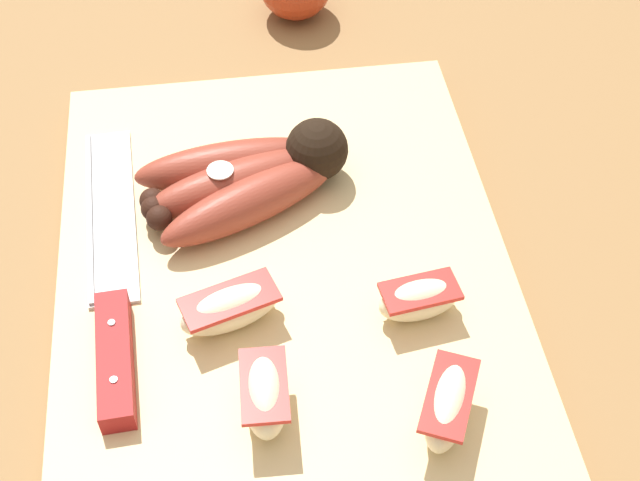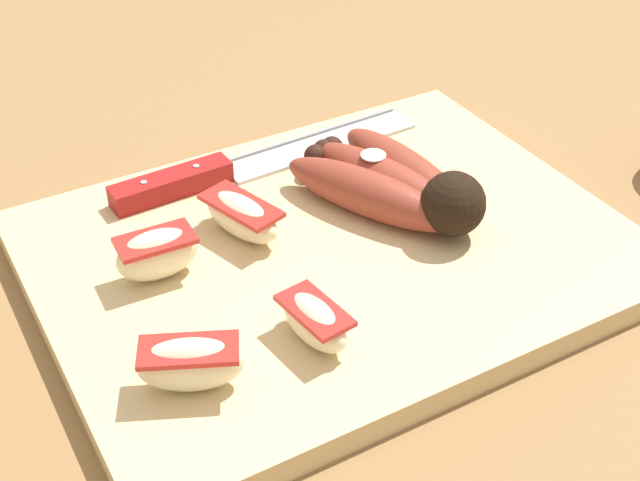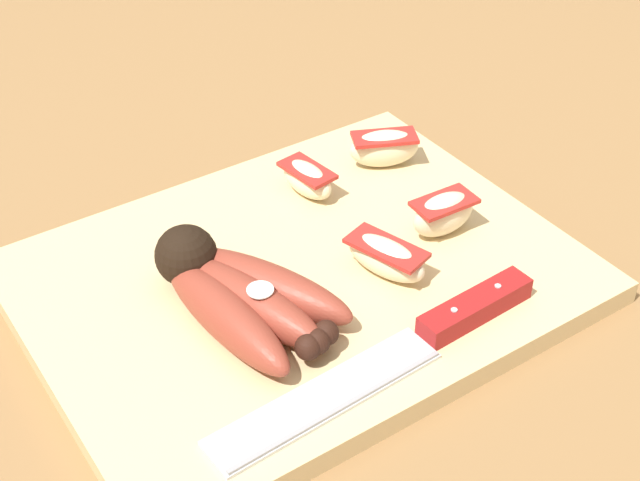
{
  "view_description": "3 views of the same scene",
  "coord_description": "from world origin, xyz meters",
  "px_view_note": "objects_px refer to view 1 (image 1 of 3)",
  "views": [
    {
      "loc": [
        -0.42,
        0.02,
        0.51
      ],
      "look_at": [
        0.0,
        -0.04,
        0.03
      ],
      "focal_mm": 49.85,
      "sensor_mm": 36.0,
      "label": 1
    },
    {
      "loc": [
        -0.27,
        -0.46,
        0.41
      ],
      "look_at": [
        -0.02,
        -0.02,
        0.03
      ],
      "focal_mm": 49.1,
      "sensor_mm": 36.0,
      "label": 2
    },
    {
      "loc": [
        0.3,
        0.46,
        0.48
      ],
      "look_at": [
        -0.02,
        -0.01,
        0.04
      ],
      "focal_mm": 50.89,
      "sensor_mm": 36.0,
      "label": 3
    }
  ],
  "objects_px": {
    "apple_wedge_far": "(448,405)",
    "apple_wedge_near": "(265,395)",
    "apple_wedge_middle": "(230,308)",
    "banana_bunch": "(251,177)",
    "apple_wedge_extra": "(419,299)",
    "chefs_knife": "(113,303)"
  },
  "relations": [
    {
      "from": "banana_bunch",
      "to": "chefs_knife",
      "type": "bearing_deg",
      "value": 132.7
    },
    {
      "from": "chefs_knife",
      "to": "apple_wedge_near",
      "type": "bearing_deg",
      "value": -134.67
    },
    {
      "from": "apple_wedge_far",
      "to": "apple_wedge_extra",
      "type": "height_order",
      "value": "apple_wedge_far"
    },
    {
      "from": "apple_wedge_middle",
      "to": "apple_wedge_far",
      "type": "relative_size",
      "value": 1.09
    },
    {
      "from": "banana_bunch",
      "to": "apple_wedge_near",
      "type": "xyz_separation_m",
      "value": [
        -0.19,
        0.01,
        0.0
      ]
    },
    {
      "from": "banana_bunch",
      "to": "apple_wedge_far",
      "type": "bearing_deg",
      "value": -154.42
    },
    {
      "from": "apple_wedge_extra",
      "to": "apple_wedge_middle",
      "type": "bearing_deg",
      "value": 85.68
    },
    {
      "from": "apple_wedge_near",
      "to": "apple_wedge_far",
      "type": "height_order",
      "value": "apple_wedge_near"
    },
    {
      "from": "chefs_knife",
      "to": "apple_wedge_extra",
      "type": "height_order",
      "value": "apple_wedge_extra"
    },
    {
      "from": "apple_wedge_middle",
      "to": "apple_wedge_far",
      "type": "bearing_deg",
      "value": -126.61
    },
    {
      "from": "banana_bunch",
      "to": "chefs_knife",
      "type": "distance_m",
      "value": 0.14
    },
    {
      "from": "chefs_knife",
      "to": "apple_wedge_extra",
      "type": "relative_size",
      "value": 4.68
    },
    {
      "from": "banana_bunch",
      "to": "apple_wedge_middle",
      "type": "height_order",
      "value": "banana_bunch"
    },
    {
      "from": "apple_wedge_middle",
      "to": "apple_wedge_near",
      "type": "bearing_deg",
      "value": -167.21
    },
    {
      "from": "banana_bunch",
      "to": "apple_wedge_near",
      "type": "bearing_deg",
      "value": 177.64
    },
    {
      "from": "banana_bunch",
      "to": "apple_wedge_extra",
      "type": "relative_size",
      "value": 2.78
    },
    {
      "from": "apple_wedge_near",
      "to": "apple_wedge_extra",
      "type": "bearing_deg",
      "value": -60.58
    },
    {
      "from": "apple_wedge_far",
      "to": "apple_wedge_near",
      "type": "bearing_deg",
      "value": 78.75
    },
    {
      "from": "apple_wedge_far",
      "to": "apple_wedge_extra",
      "type": "xyz_separation_m",
      "value": [
        0.08,
        -0.0,
        -0.0
      ]
    },
    {
      "from": "apple_wedge_middle",
      "to": "apple_wedge_extra",
      "type": "relative_size",
      "value": 1.26
    },
    {
      "from": "banana_bunch",
      "to": "apple_wedge_far",
      "type": "distance_m",
      "value": 0.24
    },
    {
      "from": "apple_wedge_near",
      "to": "apple_wedge_extra",
      "type": "height_order",
      "value": "apple_wedge_near"
    }
  ]
}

